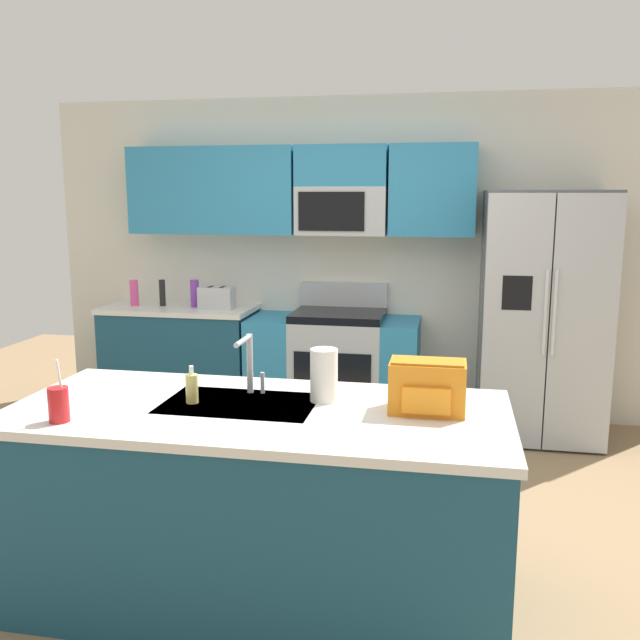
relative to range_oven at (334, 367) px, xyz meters
name	(u,v)px	position (x,y,z in m)	size (l,w,h in m)	color
ground_plane	(301,522)	(0.13, -1.80, -0.44)	(9.00, 9.00, 0.00)	#997A56
kitchen_wall_unit	(338,237)	(-0.02, 0.28, 1.03)	(5.20, 0.43, 2.60)	silver
back_counter	(181,359)	(-1.31, 0.00, 0.01)	(1.25, 0.63, 0.90)	navy
range_oven	(334,367)	(0.00, 0.00, 0.00)	(1.36, 0.61, 1.10)	#B7BABF
refrigerator	(542,316)	(1.59, -0.07, 0.48)	(0.90, 0.76, 1.85)	#4C4F54
island_counter	(259,503)	(0.10, -2.54, 0.01)	(2.18, 0.97, 0.90)	navy
toaster	(217,298)	(-0.96, -0.05, 0.55)	(0.28, 0.16, 0.18)	#B7BABF
pepper_mill	(162,293)	(-1.46, 0.00, 0.57)	(0.05, 0.05, 0.22)	black
bottle_pink	(134,293)	(-1.70, -0.03, 0.56)	(0.07, 0.07, 0.21)	#EA4C93
bottle_purple	(195,293)	(-1.17, 0.00, 0.57)	(0.07, 0.07, 0.22)	purple
sink_faucet	(249,359)	(0.00, -2.35, 0.62)	(0.09, 0.21, 0.28)	#B7BABF
drink_cup_red	(59,404)	(-0.65, -2.87, 0.53)	(0.08, 0.08, 0.26)	red
soap_dispenser	(192,388)	(-0.21, -2.52, 0.53)	(0.06, 0.06, 0.17)	#D8CC66
paper_towel_roll	(324,375)	(0.36, -2.39, 0.58)	(0.12, 0.12, 0.24)	white
backpack	(427,385)	(0.83, -2.46, 0.57)	(0.32, 0.22, 0.23)	orange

